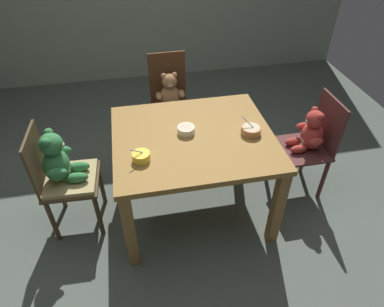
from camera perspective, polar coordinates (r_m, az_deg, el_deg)
ground_plane at (r=2.96m, az=0.19°, el=-8.93°), size 5.20×5.20×0.04m
dining_table at (r=2.51m, az=0.22°, el=1.01°), size 1.16×1.01×0.74m
teddy_chair_far_center at (r=3.30m, az=-3.70°, el=9.37°), size 0.39×0.42×0.95m
teddy_chair_near_left at (r=2.60m, az=-21.21°, el=-2.38°), size 0.41×0.42×0.89m
teddy_chair_near_right at (r=2.92m, az=19.19°, el=2.48°), size 0.42×0.41×0.89m
porridge_bowl_yellow_near_left at (r=2.24m, az=-8.58°, el=-0.49°), size 0.13×0.12×0.12m
porridge_bowl_terracotta_near_right at (r=2.49m, az=9.92°, el=3.93°), size 0.15×0.15×0.13m
porridge_bowl_cream_center at (r=2.46m, az=-1.01°, el=4.02°), size 0.13×0.13×0.05m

